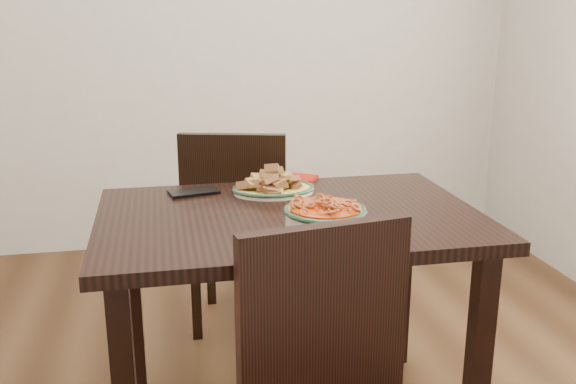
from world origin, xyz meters
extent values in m
cube|color=beige|center=(0.00, 1.75, 1.30)|extent=(3.50, 0.10, 2.60)
cube|color=black|center=(0.07, -0.08, 0.73)|extent=(1.17, 0.78, 0.04)
cube|color=black|center=(0.58, -0.39, 0.35)|extent=(0.06, 0.06, 0.71)
cube|color=black|center=(-0.43, 0.23, 0.35)|extent=(0.06, 0.06, 0.71)
cube|color=black|center=(0.58, 0.23, 0.35)|extent=(0.06, 0.06, 0.71)
cube|color=black|center=(0.01, 0.69, 0.43)|extent=(0.51, 0.51, 0.04)
cube|color=black|center=(0.22, 0.81, 0.21)|extent=(0.04, 0.04, 0.41)
cube|color=black|center=(-0.11, 0.90, 0.21)|extent=(0.04, 0.04, 0.41)
cube|color=black|center=(0.13, 0.48, 0.21)|extent=(0.04, 0.04, 0.41)
cube|color=black|center=(-0.20, 0.57, 0.21)|extent=(0.04, 0.04, 0.41)
cube|color=black|center=(-0.04, 0.51, 0.67)|extent=(0.42, 0.15, 0.44)
cube|color=black|center=(0.05, -0.61, 0.67)|extent=(0.42, 0.11, 0.44)
ellipsoid|color=beige|center=(0.06, 0.15, 0.76)|extent=(0.28, 0.21, 0.02)
ellipsoid|color=#DFC14E|center=(0.06, 0.15, 0.76)|extent=(0.26, 0.20, 0.01)
torus|color=#183520|center=(0.06, 0.15, 0.77)|extent=(0.22, 0.22, 0.01)
cylinder|color=#EEE3C9|center=(0.14, -0.25, 0.78)|extent=(0.23, 0.23, 0.06)
torus|color=#1B3C26|center=(0.14, -0.25, 0.81)|extent=(0.24, 0.24, 0.02)
cylinder|color=#AE2D08|center=(0.14, -0.25, 0.81)|extent=(0.20, 0.20, 0.01)
cube|color=black|center=(-0.21, 0.19, 0.76)|extent=(0.18, 0.12, 0.01)
cube|color=#9B180B|center=(0.18, 0.30, 0.76)|extent=(0.15, 0.15, 0.01)
camera|label=1|loc=(-0.31, -1.92, 1.35)|focal=40.00mm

